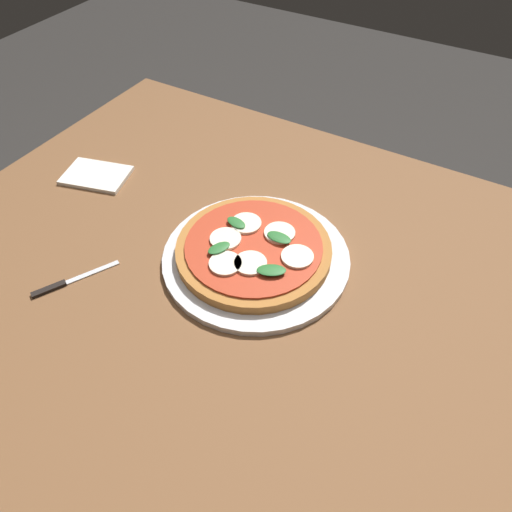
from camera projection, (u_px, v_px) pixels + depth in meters
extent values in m
plane|color=#2D2B28|center=(285.00, 480.00, 1.36)|extent=(6.00, 6.00, 0.00)
cube|color=brown|center=(303.00, 309.00, 0.82)|extent=(1.42, 0.95, 0.04)
cube|color=brown|center=(170.00, 218.00, 1.56)|extent=(0.07, 0.07, 0.73)
cylinder|color=silver|center=(256.00, 258.00, 0.87)|extent=(0.32, 0.32, 0.01)
cylinder|color=#B27033|center=(254.00, 250.00, 0.86)|extent=(0.27, 0.27, 0.02)
cylinder|color=#B7381E|center=(254.00, 245.00, 0.85)|extent=(0.24, 0.24, 0.00)
cylinder|color=#F4EACC|center=(226.00, 239.00, 0.86)|extent=(0.05, 0.05, 0.00)
cylinder|color=#F4EACC|center=(225.00, 263.00, 0.82)|extent=(0.05, 0.05, 0.00)
cylinder|color=#F4EACC|center=(252.00, 261.00, 0.82)|extent=(0.05, 0.05, 0.00)
cylinder|color=#F4EACC|center=(297.00, 257.00, 0.83)|extent=(0.05, 0.05, 0.00)
cylinder|color=#F4EACC|center=(280.00, 233.00, 0.87)|extent=(0.05, 0.05, 0.00)
cylinder|color=#F4EACC|center=(246.00, 223.00, 0.89)|extent=(0.05, 0.05, 0.00)
ellipsoid|color=#286B2D|center=(279.00, 237.00, 0.85)|extent=(0.05, 0.03, 0.00)
ellipsoid|color=#286B2D|center=(236.00, 222.00, 0.88)|extent=(0.04, 0.03, 0.00)
ellipsoid|color=#286B2D|center=(271.00, 271.00, 0.80)|extent=(0.05, 0.05, 0.00)
ellipsoid|color=#286B2D|center=(220.00, 247.00, 0.84)|extent=(0.04, 0.05, 0.00)
cube|color=white|center=(96.00, 175.00, 1.04)|extent=(0.15, 0.12, 0.01)
cube|color=black|center=(49.00, 289.00, 0.82)|extent=(0.04, 0.05, 0.01)
cube|color=silver|center=(93.00, 272.00, 0.85)|extent=(0.05, 0.09, 0.00)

